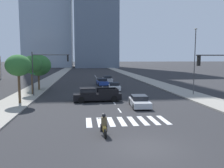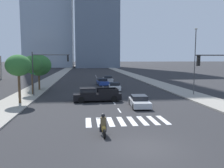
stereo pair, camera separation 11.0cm
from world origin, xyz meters
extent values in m
plane|color=#28282B|center=(0.00, 0.00, 0.00)|extent=(800.00, 800.00, 0.00)
cube|color=gray|center=(11.53, 30.00, 0.07)|extent=(4.00, 260.00, 0.15)
cube|color=gray|center=(-11.53, 30.00, 0.07)|extent=(4.00, 260.00, 0.15)
cube|color=silver|center=(-3.15, 5.77, 0.00)|extent=(0.45, 2.86, 0.01)
cube|color=silver|center=(-2.25, 5.77, 0.00)|extent=(0.45, 2.86, 0.01)
cube|color=silver|center=(-1.35, 5.77, 0.00)|extent=(0.45, 2.86, 0.01)
cube|color=silver|center=(-0.45, 5.77, 0.00)|extent=(0.45, 2.86, 0.01)
cube|color=silver|center=(0.45, 5.77, 0.00)|extent=(0.45, 2.86, 0.01)
cube|color=silver|center=(1.35, 5.77, 0.00)|extent=(0.45, 2.86, 0.01)
cube|color=silver|center=(2.25, 5.77, 0.00)|extent=(0.45, 2.86, 0.01)
cube|color=silver|center=(3.15, 5.77, 0.00)|extent=(0.45, 2.86, 0.01)
cube|color=silver|center=(0.00, 9.77, 0.00)|extent=(0.14, 2.00, 0.01)
cube|color=silver|center=(0.00, 13.77, 0.00)|extent=(0.14, 2.00, 0.01)
cube|color=silver|center=(0.00, 17.77, 0.00)|extent=(0.14, 2.00, 0.01)
cube|color=silver|center=(0.00, 21.77, 0.00)|extent=(0.14, 2.00, 0.01)
cube|color=silver|center=(0.00, 25.77, 0.00)|extent=(0.14, 2.00, 0.01)
cube|color=silver|center=(0.00, 29.77, 0.00)|extent=(0.14, 2.00, 0.01)
cube|color=silver|center=(0.00, 33.77, 0.00)|extent=(0.14, 2.00, 0.01)
cube|color=silver|center=(0.00, 37.77, 0.00)|extent=(0.14, 2.00, 0.01)
cube|color=silver|center=(0.00, 41.77, 0.00)|extent=(0.14, 2.00, 0.01)
cube|color=silver|center=(0.00, 45.77, 0.00)|extent=(0.14, 2.00, 0.01)
cube|color=silver|center=(0.00, 49.77, 0.00)|extent=(0.14, 2.00, 0.01)
cube|color=silver|center=(0.00, 53.77, 0.00)|extent=(0.14, 2.00, 0.01)
cube|color=silver|center=(0.00, 57.77, 0.00)|extent=(0.14, 2.00, 0.01)
cylinder|color=black|center=(-2.25, 3.37, 0.30)|extent=(0.14, 0.60, 0.60)
cylinder|color=black|center=(-2.19, 1.86, 0.30)|extent=(0.14, 0.60, 0.60)
cube|color=#B28E38|center=(-2.22, 2.62, 0.52)|extent=(0.27, 1.22, 0.32)
cylinder|color=#B2B2B7|center=(-2.25, 3.27, 0.60)|extent=(0.07, 0.32, 0.67)
cylinder|color=black|center=(-2.25, 3.32, 0.97)|extent=(0.70, 0.06, 0.04)
cube|color=brown|center=(-2.22, 2.52, 0.96)|extent=(0.37, 0.25, 0.55)
sphere|color=black|center=(-2.22, 2.52, 1.36)|extent=(0.26, 0.26, 0.26)
cylinder|color=black|center=(-2.40, 2.61, 0.47)|extent=(0.12, 0.12, 0.55)
cylinder|color=black|center=(-2.04, 2.63, 0.47)|extent=(0.12, 0.12, 0.55)
cube|color=black|center=(-1.93, 15.07, 0.59)|extent=(5.83, 2.37, 0.75)
cube|color=black|center=(-3.07, 15.00, 1.32)|extent=(1.94, 1.97, 0.70)
cube|color=black|center=(-3.07, 15.00, 1.40)|extent=(1.96, 2.02, 0.39)
cube|color=black|center=(-0.61, 14.17, 1.25)|extent=(2.40, 0.23, 0.55)
cube|color=black|center=(-0.73, 16.12, 1.25)|extent=(2.40, 0.23, 0.55)
cube|color=black|center=(0.53, 15.22, 1.25)|extent=(0.20, 1.95, 0.55)
cylinder|color=black|center=(-3.81, 14.04, 0.38)|extent=(0.77, 0.31, 0.76)
cylinder|color=black|center=(-3.92, 15.86, 0.38)|extent=(0.77, 0.31, 0.76)
cylinder|color=black|center=(0.07, 14.28, 0.38)|extent=(0.77, 0.31, 0.76)
cylinder|color=black|center=(-0.04, 16.09, 0.38)|extent=(0.77, 0.31, 0.76)
cube|color=navy|center=(0.13, 32.06, 0.48)|extent=(2.19, 4.71, 0.64)
cube|color=black|center=(0.11, 32.29, 1.05)|extent=(1.79, 2.18, 0.50)
cylinder|color=black|center=(1.08, 30.56, 0.32)|extent=(0.26, 0.65, 0.64)
cylinder|color=black|center=(-0.62, 30.44, 0.32)|extent=(0.26, 0.65, 0.64)
cylinder|color=black|center=(0.87, 33.68, 0.32)|extent=(0.26, 0.65, 0.64)
cylinder|color=black|center=(-0.83, 33.56, 0.32)|extent=(0.26, 0.65, 0.64)
cube|color=#B7BABF|center=(2.41, 11.22, 0.46)|extent=(2.09, 4.32, 0.59)
cube|color=black|center=(2.43, 11.43, 0.98)|extent=(1.72, 2.00, 0.46)
cylinder|color=black|center=(3.14, 9.74, 0.32)|extent=(0.26, 0.65, 0.64)
cylinder|color=black|center=(1.50, 9.85, 0.32)|extent=(0.26, 0.65, 0.64)
cylinder|color=black|center=(3.32, 12.60, 0.32)|extent=(0.26, 0.65, 0.64)
cylinder|color=black|center=(1.69, 12.70, 0.32)|extent=(0.26, 0.65, 0.64)
cube|color=#B7BABF|center=(1.75, 37.73, 0.50)|extent=(1.88, 4.82, 0.69)
cube|color=black|center=(1.75, 37.97, 1.09)|extent=(1.63, 2.18, 0.48)
cylinder|color=black|center=(2.60, 36.11, 0.32)|extent=(0.23, 0.64, 0.64)
cylinder|color=black|center=(0.95, 36.09, 0.32)|extent=(0.23, 0.64, 0.64)
cylinder|color=black|center=(2.56, 39.37, 0.32)|extent=(0.23, 0.64, 0.64)
cylinder|color=black|center=(0.91, 39.35, 0.32)|extent=(0.23, 0.64, 0.64)
cube|color=silver|center=(1.48, 24.30, 0.48)|extent=(2.09, 4.34, 0.63)
cube|color=black|center=(1.50, 24.51, 1.03)|extent=(1.70, 2.01, 0.48)
cylinder|color=black|center=(2.16, 22.81, 0.32)|extent=(0.27, 0.66, 0.64)
cylinder|color=black|center=(0.58, 22.93, 0.32)|extent=(0.27, 0.66, 0.64)
cylinder|color=black|center=(2.39, 25.67, 0.32)|extent=(0.27, 0.66, 0.64)
cylinder|color=black|center=(0.80, 25.79, 0.32)|extent=(0.27, 0.66, 0.64)
cylinder|color=#333335|center=(8.25, 5.86, 5.44)|extent=(4.76, 0.10, 0.10)
cube|color=black|center=(6.12, 5.86, 4.99)|extent=(0.20, 0.28, 0.90)
sphere|color=red|center=(6.12, 5.86, 5.29)|extent=(0.18, 0.18, 0.18)
sphere|color=orange|center=(6.12, 5.86, 4.99)|extent=(0.18, 0.18, 0.18)
sphere|color=green|center=(6.12, 5.86, 4.69)|extent=(0.18, 0.18, 0.18)
cylinder|color=#333335|center=(-10.33, 19.54, 3.11)|extent=(0.14, 0.14, 5.92)
cylinder|color=#333335|center=(-7.85, 19.54, 5.67)|extent=(4.96, 0.10, 0.10)
cube|color=black|center=(-5.62, 19.54, 5.22)|extent=(0.20, 0.28, 0.90)
sphere|color=red|center=(-5.62, 19.54, 5.52)|extent=(0.18, 0.18, 0.18)
sphere|color=orange|center=(-5.62, 19.54, 5.22)|extent=(0.18, 0.18, 0.18)
sphere|color=green|center=(-5.62, 19.54, 4.92)|extent=(0.18, 0.18, 0.18)
cube|color=#19662D|center=(-10.33, 19.54, 3.15)|extent=(0.60, 0.04, 0.18)
cylinder|color=#3F3F42|center=(11.83, 17.79, 4.64)|extent=(0.12, 0.12, 8.97)
ellipsoid|color=beige|center=(11.83, 17.79, 9.22)|extent=(0.50, 0.24, 0.20)
cylinder|color=#4C3823|center=(-10.73, 14.23, 1.72)|extent=(0.28, 0.28, 3.13)
ellipsoid|color=#2D662D|center=(-10.73, 14.23, 4.41)|extent=(2.81, 2.81, 2.39)
cylinder|color=#4C3823|center=(-10.73, 20.96, 1.65)|extent=(0.28, 0.28, 3.00)
ellipsoid|color=#2D662D|center=(-10.73, 20.96, 4.33)|extent=(2.95, 2.95, 2.50)
cylinder|color=#4C3823|center=(-10.73, 25.70, 1.33)|extent=(0.28, 0.28, 2.35)
ellipsoid|color=#2D662D|center=(-10.73, 25.70, 4.12)|extent=(4.03, 4.03, 3.43)
camera|label=1|loc=(-3.55, -12.42, 5.15)|focal=36.69mm
camera|label=2|loc=(-3.44, -12.43, 5.15)|focal=36.69mm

